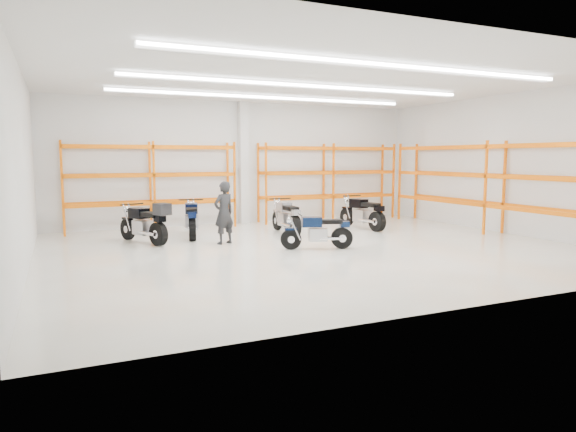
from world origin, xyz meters
name	(u,v)px	position (x,y,z in m)	size (l,w,h in m)	color
ground	(315,248)	(0.00, 0.00, 0.00)	(14.00, 14.00, 0.00)	beige
room_shell	(315,126)	(0.00, 0.03, 3.28)	(14.02, 12.02, 4.51)	white
motorcycle_main	(320,232)	(0.07, -0.16, 0.45)	(1.91, 0.86, 0.96)	black
motorcycle_back_a	(146,224)	(-4.06, 2.68, 0.58)	(1.22, 2.24, 1.21)	black
motorcycle_back_b	(192,220)	(-2.60, 3.29, 0.53)	(0.90, 2.29, 1.14)	black
motorcycle_back_c	(287,218)	(0.41, 2.80, 0.52)	(0.75, 2.26, 1.11)	black
motorcycle_back_d	(363,214)	(3.23, 2.64, 0.53)	(0.76, 2.31, 1.13)	black
standing_man	(224,213)	(-2.04, 1.70, 0.90)	(0.65, 0.43, 1.79)	black
structural_column	(244,163)	(0.00, 5.82, 2.25)	(0.32, 0.32, 4.50)	white
pallet_racking_back_left	(152,177)	(-3.40, 5.48, 1.79)	(5.67, 0.87, 3.00)	orange
pallet_racking_back_right	(328,175)	(3.40, 5.48, 1.79)	(5.67, 0.87, 3.00)	orange
pallet_racking_side	(495,178)	(6.48, 0.00, 1.81)	(0.87, 9.07, 3.00)	orange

